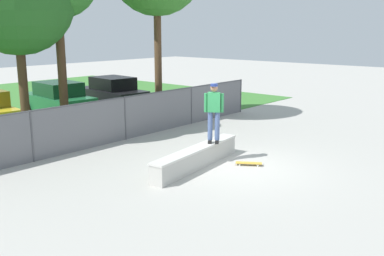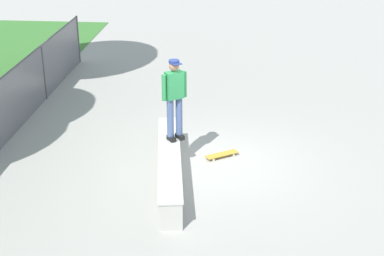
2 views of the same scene
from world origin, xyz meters
name	(u,v)px [view 2 (image 2 of 2)]	position (x,y,z in m)	size (l,w,h in m)	color
ground_plane	(216,163)	(0.00, 0.00, 0.00)	(80.00, 80.00, 0.00)	#ADAAA3
concrete_ledge	(170,167)	(-0.87, 0.96, 0.31)	(4.10, 1.02, 0.62)	#B7B5AD
skateboarder	(174,96)	(-0.11, 0.92, 1.65)	(0.42, 0.51, 1.84)	black
skateboard	(222,154)	(0.31, -0.12, 0.07)	(0.60, 0.78, 0.09)	gold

